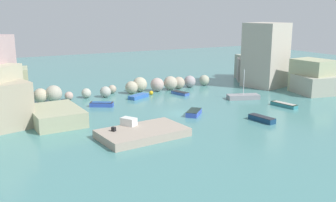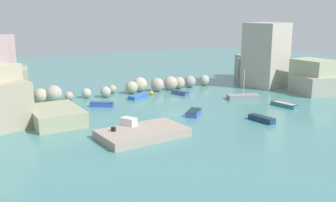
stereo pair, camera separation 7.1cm
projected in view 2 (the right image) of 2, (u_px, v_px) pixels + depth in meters
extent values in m
plane|color=teal|center=(181.00, 114.00, 54.54)|extent=(160.00, 160.00, 0.00)
cube|color=#9EA07F|center=(55.00, 116.00, 49.88)|extent=(6.32, 8.77, 1.95)
cube|color=#9CA681|center=(9.00, 91.00, 54.51)|extent=(5.97, 5.48, 6.27)
cube|color=#A0A08F|center=(314.00, 84.00, 67.50)|extent=(7.06, 7.64, 3.16)
cube|color=tan|center=(262.00, 66.00, 79.41)|extent=(7.29, 7.34, 5.90)
cube|color=#9FA795|center=(252.00, 68.00, 80.76)|extent=(5.17, 7.12, 5.01)
cube|color=#A29A92|center=(248.00, 68.00, 81.26)|extent=(8.20, 9.09, 4.52)
cube|color=#A1A480|center=(312.00, 76.00, 68.11)|extent=(5.54, 6.61, 5.78)
cube|color=#B1A697|center=(266.00, 55.00, 72.82)|extent=(8.09, 7.98, 11.87)
sphere|color=tan|center=(41.00, 95.00, 60.93)|extent=(2.23, 2.23, 2.23)
sphere|color=#A39C8C|center=(54.00, 93.00, 61.49)|extent=(2.61, 2.61, 2.61)
sphere|color=tan|center=(69.00, 96.00, 62.71)|extent=(1.35, 1.35, 1.35)
sphere|color=#B0AE9F|center=(86.00, 93.00, 64.18)|extent=(1.59, 1.59, 1.59)
sphere|color=#A5A59C|center=(106.00, 92.00, 64.63)|extent=(1.82, 1.82, 1.82)
sphere|color=tan|center=(112.00, 89.00, 67.77)|extent=(1.45, 1.45, 1.45)
sphere|color=#B0A78C|center=(132.00, 87.00, 67.32)|extent=(2.19, 2.19, 2.19)
sphere|color=#B5AD92|center=(140.00, 84.00, 69.04)|extent=(2.57, 2.57, 2.57)
sphere|color=#B29B93|center=(157.00, 85.00, 69.33)|extent=(2.40, 2.40, 2.40)
sphere|color=#B0A590|center=(171.00, 83.00, 70.59)|extent=(2.48, 2.48, 2.48)
sphere|color=tan|center=(179.00, 83.00, 71.61)|extent=(2.20, 2.20, 2.20)
sphere|color=#9F9398|center=(190.00, 81.00, 73.00)|extent=(2.18, 2.18, 2.18)
sphere|color=#A5A78F|center=(204.00, 80.00, 74.82)|extent=(1.99, 1.99, 1.99)
cube|color=#A19282|center=(142.00, 133.00, 44.47)|extent=(10.30, 6.73, 0.93)
sphere|color=gold|center=(151.00, 93.00, 66.60)|extent=(0.70, 0.70, 0.70)
cube|color=gray|center=(243.00, 97.00, 63.38)|extent=(5.46, 3.47, 0.75)
cylinder|color=silver|center=(244.00, 82.00, 62.82)|extent=(0.10, 0.10, 4.12)
cube|color=navy|center=(262.00, 119.00, 50.68)|extent=(1.66, 3.85, 0.64)
cube|color=#262931|center=(262.00, 116.00, 50.60)|extent=(1.63, 3.77, 0.06)
cube|color=#2F5FB6|center=(139.00, 96.00, 64.08)|extent=(3.96, 2.92, 0.58)
cube|color=#31824D|center=(124.00, 131.00, 45.35)|extent=(4.73, 3.99, 0.91)
cube|color=silver|center=(129.00, 121.00, 45.83)|extent=(1.84, 2.09, 0.91)
cube|color=black|center=(113.00, 129.00, 43.56)|extent=(0.53, 0.56, 0.50)
cube|color=#304EB3|center=(102.00, 105.00, 58.46)|extent=(3.55, 2.74, 0.62)
cube|color=#2D2221|center=(102.00, 102.00, 58.39)|extent=(3.48, 2.69, 0.06)
cube|color=#234C93|center=(102.00, 102.00, 58.39)|extent=(3.02, 2.33, 0.08)
cube|color=#3751BC|center=(194.00, 113.00, 53.70)|extent=(3.39, 3.36, 0.65)
cube|color=#1A2926|center=(194.00, 110.00, 53.62)|extent=(3.32, 3.30, 0.06)
cube|color=#395BB1|center=(180.00, 93.00, 66.79)|extent=(1.96, 3.55, 0.45)
cube|color=#222429|center=(180.00, 92.00, 66.73)|extent=(1.92, 3.48, 0.06)
cube|color=teal|center=(284.00, 105.00, 58.42)|extent=(1.80, 4.30, 0.49)
cube|color=#1F2C1F|center=(284.00, 103.00, 58.35)|extent=(1.77, 4.21, 0.06)
cube|color=#ADA89E|center=(284.00, 103.00, 58.35)|extent=(1.53, 3.65, 0.08)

